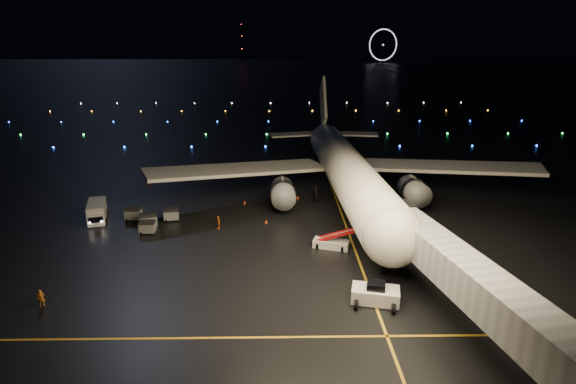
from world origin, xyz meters
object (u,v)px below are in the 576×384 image
Objects in this scene: baggage_cart_3 at (133,214)px; service_truck at (97,211)px; baggage_cart_2 at (147,227)px; belt_loader at (331,236)px; baggage_cart_1 at (148,220)px; airliner at (343,143)px; crew_c at (219,222)px; pushback_tug at (376,292)px; crew_a at (41,298)px; baggage_cart_0 at (171,215)px.

service_truck is at bearing -178.57° from baggage_cart_3.
service_truck reaches higher than baggage_cart_2.
belt_loader is 23.56m from baggage_cart_1.
crew_c is at bearing -144.46° from airliner.
belt_loader is at bearing -102.74° from airliner.
baggage_cart_2 is 5.48m from baggage_cart_3.
service_truck is at bearing -179.28° from belt_loader.
baggage_cart_1 is at bearing -178.45° from belt_loader.
baggage_cart_2 is at bearing -173.80° from belt_loader.
baggage_cart_1 is 3.63m from baggage_cart_3.
service_truck reaches higher than pushback_tug.
crew_c is (-17.19, -13.28, -7.45)m from airliner.
baggage_cart_3 is (-11.66, 3.18, -0.01)m from crew_c.
baggage_cart_1 is (4.23, 18.43, 0.09)m from crew_a.
belt_loader is 0.88× the size of service_truck.
crew_a is at bearing -90.73° from baggage_cart_3.
service_truck is 9.86m from baggage_cart_0.
service_truck is (-33.67, -9.92, -7.07)m from airliner.
pushback_tug is at bearing -59.22° from belt_loader.
crew_c is at bearing -28.99° from service_truck.
baggage_cart_1 is 1.05× the size of baggage_cart_3.
crew_c is at bearing -35.96° from baggage_cart_0.
baggage_cart_1 reaches higher than baggage_cart_0.
airliner is 28.09× the size of baggage_cart_1.
crew_c is 0.86× the size of baggage_cart_3.
service_truck is 21.34m from crew_a.
pushback_tug is 11.99m from belt_loader.
crew_a is 0.83× the size of baggage_cart_0.
crew_a is at bearing -136.59° from airliner.
airliner is at bearing -1.05° from service_truck.
belt_loader is 2.83× the size of baggage_cart_1.
airliner reaches higher than baggage_cart_1.
airliner is at bearing 18.04° from crew_a.
baggage_cart_0 is 5.04m from baggage_cart_3.
airliner reaches higher than belt_loader.
belt_loader is 3.21× the size of baggage_cart_2.
baggage_cart_2 is (-1.93, -4.30, -0.03)m from baggage_cart_0.
baggage_cart_3 reaches higher than baggage_cart_2.
belt_loader is at bearing -35.58° from baggage_cart_0.
service_truck is 3.64× the size of baggage_cart_2.
baggage_cart_3 is at bearing -118.55° from crew_c.
airliner is 31.47m from baggage_cart_3.
belt_loader is 29.33m from crew_a.
service_truck is (-30.07, 9.27, -0.20)m from belt_loader.
crew_c is at bearing -11.65° from baggage_cart_3.
belt_loader is 26.85m from baggage_cart_3.
baggage_cart_2 is at bearing -97.72° from baggage_cart_1.
baggage_cart_2 is at bearing 46.56° from crew_a.
service_truck reaches higher than baggage_cart_3.
baggage_cart_1 is at bearing -37.07° from service_truck.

